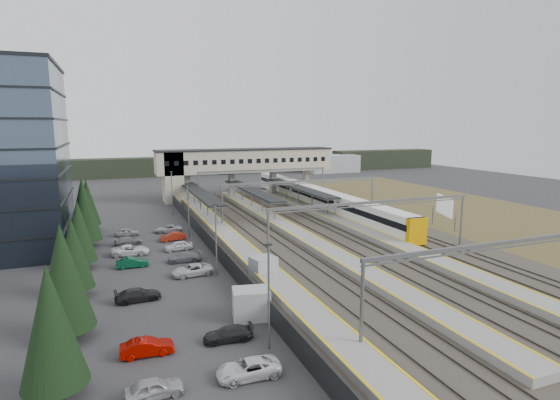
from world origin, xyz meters
name	(u,v)px	position (x,y,z in m)	size (l,w,h in m)	color
ground	(262,250)	(0.00, 0.00, 0.00)	(220.00, 220.00, 0.00)	#2B2B2D
conifer_row	(77,236)	(-22.00, -3.86, 4.84)	(4.42, 49.82, 9.50)	black
car_park	(164,269)	(-13.35, -5.12, 0.60)	(10.74, 44.51, 1.29)	#98979B
lampposts	(200,221)	(-8.00, 1.25, 4.34)	(0.50, 53.25, 8.07)	slate
fence	(206,238)	(-6.50, 5.00, 1.00)	(0.08, 90.00, 2.00)	#26282B
relay_cabin_near	(251,304)	(-7.64, -19.53, 1.30)	(3.51, 2.85, 2.61)	#989A9D
relay_cabin_far	(263,267)	(-3.38, -10.29, 1.17)	(2.97, 2.65, 2.34)	#989A9D
rail_corridor	(310,233)	(9.34, 5.00, 0.29)	(34.00, 90.00, 0.92)	#39352B
canopies	(251,190)	(7.00, 27.00, 3.92)	(23.10, 30.00, 3.28)	black
footbridge	(234,163)	(7.70, 42.00, 7.93)	(40.40, 6.40, 11.20)	tan
gantries	(332,197)	(12.00, 3.00, 6.00)	(28.40, 62.28, 7.17)	slate
train	(318,198)	(20.00, 24.19, 2.13)	(2.97, 62.16, 3.74)	white
billboard	(444,207)	(31.27, 1.21, 3.54)	(2.14, 5.86, 5.25)	slate
scrub_east	(489,217)	(45.00, 5.00, 0.03)	(34.00, 120.00, 0.06)	#4C4523
treeline_far	(241,165)	(23.81, 92.28, 2.95)	(170.00, 19.00, 7.00)	black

